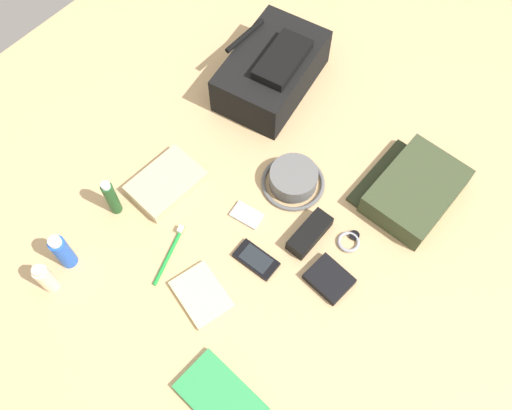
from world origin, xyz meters
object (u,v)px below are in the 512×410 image
object	(u,v)px
lotion_bottle	(45,278)
notepad	(202,295)
toothbrush	(171,251)
cell_phone	(256,260)
wallet	(329,279)
folded_towel	(166,183)
sunglasses_case	(310,234)
bucket_hat	(293,179)
wristwatch	(349,241)
backpack	(272,70)
shampoo_bottle	(111,198)
media_player	(247,215)
toiletry_pouch	(414,190)
deodorant_spray	(63,252)
paperback_novel	(221,398)

from	to	relation	value
lotion_bottle	notepad	world-z (taller)	lotion_bottle
toothbrush	cell_phone	bearing A→B (deg)	-55.25
toothbrush	wallet	size ratio (longest dim) A/B	1.59
folded_towel	sunglasses_case	bearing A→B (deg)	-70.84
notepad	folded_towel	bearing A→B (deg)	74.62
bucket_hat	wallet	world-z (taller)	bucket_hat
cell_phone	wristwatch	xyz separation A→B (m)	(0.21, -0.16, -0.00)
backpack	shampoo_bottle	size ratio (longest dim) A/B	2.76
lotion_bottle	folded_towel	distance (m)	0.41
media_player	wallet	world-z (taller)	wallet
backpack	toiletry_pouch	xyz separation A→B (m)	(-0.05, -0.56, -0.03)
media_player	notepad	world-z (taller)	notepad
shampoo_bottle	wallet	bearing A→B (deg)	-69.17
toiletry_pouch	bucket_hat	size ratio (longest dim) A/B	1.51
deodorant_spray	notepad	xyz separation A→B (m)	(0.16, -0.33, -0.06)
notepad	folded_towel	distance (m)	0.35
paperback_novel	folded_towel	bearing A→B (deg)	57.08
folded_towel	wristwatch	bearing A→B (deg)	-68.16
paperback_novel	media_player	size ratio (longest dim) A/B	2.32
paperback_novel	cell_phone	bearing A→B (deg)	27.27
cell_phone	wallet	bearing A→B (deg)	-65.64
backpack	sunglasses_case	bearing A→B (deg)	-128.80
paperback_novel	toothbrush	distance (m)	0.40
bucket_hat	wallet	size ratio (longest dim) A/B	1.66
cell_phone	shampoo_bottle	bearing A→B (deg)	109.16
toiletry_pouch	toothbrush	world-z (taller)	toiletry_pouch
backpack	lotion_bottle	world-z (taller)	backpack
notepad	sunglasses_case	xyz separation A→B (m)	(0.31, -0.11, 0.01)
lotion_bottle	wristwatch	distance (m)	0.80
bucket_hat	media_player	distance (m)	0.17
toiletry_pouch	lotion_bottle	distance (m)	1.01
shampoo_bottle	wallet	size ratio (longest dim) A/B	1.29
deodorant_spray	wristwatch	bearing A→B (deg)	-45.04
shampoo_bottle	sunglasses_case	xyz separation A→B (m)	(0.29, -0.46, -0.05)
toothbrush	media_player	bearing A→B (deg)	-21.34
deodorant_spray	paperback_novel	xyz separation A→B (m)	(0.00, -0.54, -0.06)
bucket_hat	notepad	bearing A→B (deg)	-175.69
media_player	wristwatch	size ratio (longest dim) A/B	1.28
toothbrush	paperback_novel	bearing A→B (deg)	-118.23
wallet	bucket_hat	bearing A→B (deg)	61.31
bucket_hat	media_player	size ratio (longest dim) A/B	2.00
toothbrush	notepad	xyz separation A→B (m)	(-0.03, -0.15, 0.00)
deodorant_spray	folded_towel	xyz separation A→B (m)	(0.33, -0.03, -0.05)
bucket_hat	paperback_novel	world-z (taller)	bucket_hat
wristwatch	wallet	world-z (taller)	wallet
deodorant_spray	cell_phone	xyz separation A→B (m)	(0.33, -0.38, -0.06)
deodorant_spray	paperback_novel	distance (m)	0.55
deodorant_spray	sunglasses_case	size ratio (longest dim) A/B	0.97
cell_phone	notepad	bearing A→B (deg)	165.57
lotion_bottle	cell_phone	world-z (taller)	lotion_bottle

